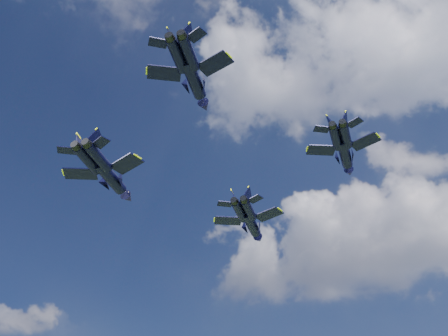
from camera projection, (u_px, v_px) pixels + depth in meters
jet_lead at (252, 224)px, 103.84m from camera, size 12.95×17.03×4.02m
jet_left at (112, 178)px, 91.83m from camera, size 14.13×18.38×4.36m
jet_right at (345, 155)px, 83.99m from camera, size 10.97×14.34×3.39m
jet_slot at (195, 81)px, 74.53m from camera, size 11.61×15.44×3.64m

